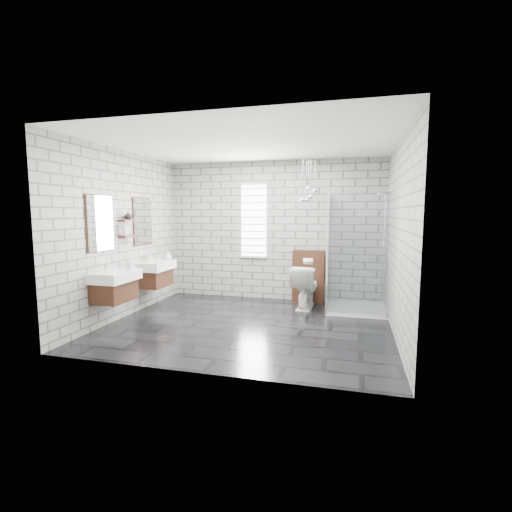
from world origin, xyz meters
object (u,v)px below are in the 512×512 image
at_px(vanity_right, 153,266).
at_px(cistern_panel, 308,276).
at_px(toilet, 305,287).
at_px(shower_enclosure, 351,283).
at_px(vanity_left, 113,277).

bearing_deg(vanity_right, cistern_panel, 24.30).
relative_size(vanity_right, toilet, 2.04).
height_order(cistern_panel, toilet, cistern_panel).
bearing_deg(vanity_right, toilet, 15.74).
bearing_deg(toilet, cistern_panel, -85.31).
distance_m(vanity_right, shower_enclosure, 3.48).
height_order(vanity_left, cistern_panel, vanity_left).
height_order(vanity_left, shower_enclosure, shower_enclosure).
bearing_deg(toilet, vanity_right, 20.43).
bearing_deg(toilet, shower_enclosure, 179.38).
distance_m(vanity_left, toilet, 3.24).
xyz_separation_m(vanity_right, cistern_panel, (2.61, 1.18, -0.26)).
height_order(vanity_left, toilet, vanity_left).
relative_size(cistern_panel, shower_enclosure, 0.49).
relative_size(vanity_left, vanity_right, 1.00).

